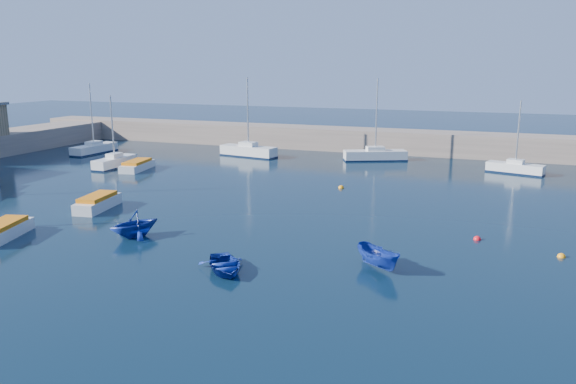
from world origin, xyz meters
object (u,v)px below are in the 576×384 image
(sailboat_3, at_px, (115,162))
(motorboat_1, at_px, (98,202))
(motorboat_2, at_px, (137,165))
(dinghy_left, at_px, (134,224))
(dinghy_right, at_px, (378,258))
(sailboat_4, at_px, (94,149))
(sailboat_7, at_px, (515,168))
(motorboat_0, at_px, (3,230))
(sailboat_5, at_px, (248,151))
(dinghy_center, at_px, (224,265))
(sailboat_6, at_px, (375,155))

(sailboat_3, distance_m, motorboat_1, 17.24)
(motorboat_1, relative_size, motorboat_2, 0.92)
(dinghy_left, relative_size, dinghy_right, 1.03)
(sailboat_4, distance_m, motorboat_1, 27.59)
(sailboat_7, bearing_deg, motorboat_0, 154.47)
(motorboat_1, bearing_deg, sailboat_5, 80.14)
(dinghy_left, bearing_deg, sailboat_3, 156.35)
(motorboat_0, distance_m, motorboat_2, 22.40)
(sailboat_7, bearing_deg, dinghy_left, 159.82)
(sailboat_5, bearing_deg, dinghy_right, -135.79)
(sailboat_4, distance_m, sailboat_5, 18.38)
(motorboat_1, bearing_deg, sailboat_3, 114.14)
(sailboat_4, relative_size, motorboat_0, 1.73)
(sailboat_7, relative_size, dinghy_right, 2.29)
(dinghy_left, bearing_deg, dinghy_right, 25.44)
(motorboat_2, relative_size, dinghy_center, 1.51)
(motorboat_2, bearing_deg, dinghy_left, -64.56)
(motorboat_1, relative_size, dinghy_right, 1.50)
(sailboat_5, relative_size, sailboat_7, 1.27)
(sailboat_7, bearing_deg, dinghy_center, 172.99)
(sailboat_6, distance_m, sailboat_7, 14.35)
(sailboat_3, height_order, motorboat_0, sailboat_3)
(sailboat_7, relative_size, motorboat_0, 1.48)
(motorboat_1, relative_size, dinghy_left, 1.45)
(motorboat_2, distance_m, dinghy_center, 30.25)
(motorboat_1, xyz_separation_m, motorboat_2, (-6.55, 14.00, -0.04))
(motorboat_0, bearing_deg, dinghy_left, 6.70)
(motorboat_2, bearing_deg, motorboat_1, -74.40)
(sailboat_5, height_order, sailboat_7, sailboat_5)
(motorboat_0, bearing_deg, sailboat_3, 95.97)
(dinghy_center, bearing_deg, motorboat_1, 113.45)
(sailboat_6, height_order, dinghy_left, sailboat_6)
(sailboat_5, distance_m, dinghy_right, 37.04)
(motorboat_1, relative_size, dinghy_center, 1.38)
(sailboat_7, bearing_deg, motorboat_2, 123.82)
(motorboat_0, xyz_separation_m, dinghy_left, (7.26, 2.98, 0.35))
(sailboat_7, bearing_deg, sailboat_5, 105.37)
(motorboat_1, distance_m, dinghy_center, 16.31)
(sailboat_6, relative_size, dinghy_left, 2.82)
(motorboat_0, xyz_separation_m, dinghy_right, (22.16, 2.74, 0.12))
(motorboat_0, relative_size, motorboat_1, 1.04)
(sailboat_3, bearing_deg, sailboat_7, 16.21)
(sailboat_4, height_order, sailboat_7, sailboat_4)
(dinghy_center, bearing_deg, sailboat_7, 29.77)
(sailboat_4, bearing_deg, sailboat_6, 15.00)
(sailboat_3, xyz_separation_m, sailboat_6, (23.76, 13.50, 0.03))
(sailboat_7, xyz_separation_m, dinghy_center, (-14.14, -33.18, -0.20))
(sailboat_4, xyz_separation_m, dinghy_left, (24.10, -25.88, 0.26))
(dinghy_center, bearing_deg, sailboat_5, 75.47)
(motorboat_0, bearing_deg, sailboat_4, 104.64)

